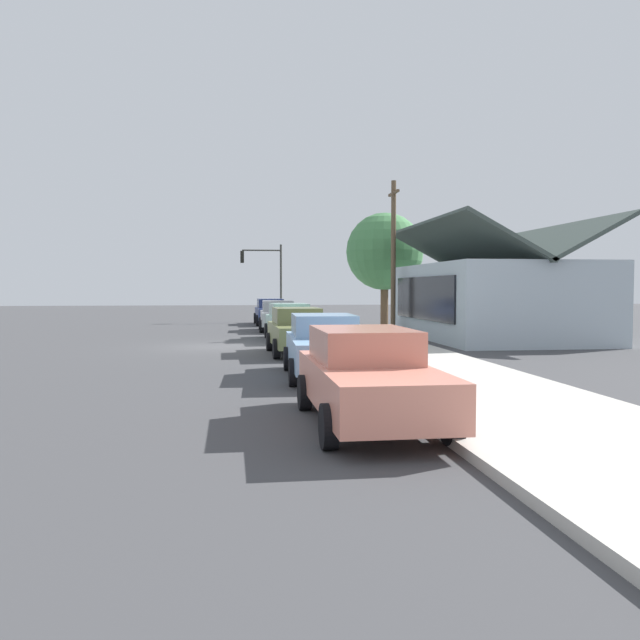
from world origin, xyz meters
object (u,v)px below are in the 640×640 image
car_olive (298,330)px  fire_hydrant_red (377,356)px  car_navy (271,311)px  car_coral (368,376)px  shade_tree (385,252)px  car_silver (278,315)px  car_seafoam (290,321)px  utility_pole_wooden (393,254)px  traffic_light_main (265,270)px  car_skyblue (325,345)px

car_olive → fire_hydrant_red: bearing=14.2°
fire_hydrant_red → car_navy: bearing=-176.4°
car_coral → shade_tree: (-25.41, 6.24, 3.50)m
car_navy → shade_tree: size_ratio=0.73×
car_navy → car_coral: same height
car_silver → shade_tree: shade_tree is taller
car_seafoam → car_coral: 17.76m
utility_pole_wooden → fire_hydrant_red: 15.35m
utility_pole_wooden → fire_hydrant_red: (14.42, -4.00, -3.43)m
car_olive → car_coral: same height
traffic_light_main → utility_pole_wooden: bearing=23.8°
car_navy → car_skyblue: same height
car_silver → car_coral: size_ratio=0.91×
car_olive → fire_hydrant_red: car_olive is taller
traffic_light_main → car_navy: bearing=2.7°
car_seafoam → utility_pole_wooden: size_ratio=0.66×
car_seafoam → car_olive: same height
car_silver → car_coral: bearing=1.1°
car_olive → car_skyblue: same height
utility_pole_wooden → traffic_light_main: bearing=-156.2°
car_olive → shade_tree: (-13.72, 6.28, 3.50)m
utility_pole_wooden → car_olive: bearing=-32.2°
car_navy → shade_tree: shade_tree is taller
shade_tree → traffic_light_main: 10.21m
car_seafoam → car_skyblue: 11.91m
car_silver → traffic_light_main: (-9.53, -0.22, 2.68)m
car_silver → car_skyblue: same height
car_seafoam → shade_tree: size_ratio=0.76×
car_navy → car_coral: (29.88, -0.03, 0.00)m
car_skyblue → car_coral: bearing=1.1°
car_seafoam → car_olive: size_ratio=1.08×
car_navy → car_olive: same height
car_olive → utility_pole_wooden: utility_pole_wooden is taller
car_silver → shade_tree: size_ratio=0.68×
car_navy → utility_pole_wooden: bearing=29.6°
car_olive → traffic_light_main: traffic_light_main is taller
car_olive → fire_hydrant_red: (5.58, 1.57, -0.32)m
car_navy → fire_hydrant_red: size_ratio=6.74×
car_navy → car_olive: (18.19, -0.07, -0.00)m
car_silver → car_olive: size_ratio=0.97×
car_seafoam → car_skyblue: bearing=-2.3°
car_silver → car_seafoam: (6.05, 0.11, 0.00)m
car_seafoam → utility_pole_wooden: utility_pole_wooden is taller
car_coral → traffic_light_main: 33.45m
car_silver → traffic_light_main: bearing=-177.3°
car_navy → shade_tree: 8.41m
car_silver → car_coral: same height
shade_tree → car_coral: bearing=-13.8°
fire_hydrant_red → car_skyblue: bearing=-79.8°
car_olive → utility_pole_wooden: (-8.84, 5.57, 3.11)m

